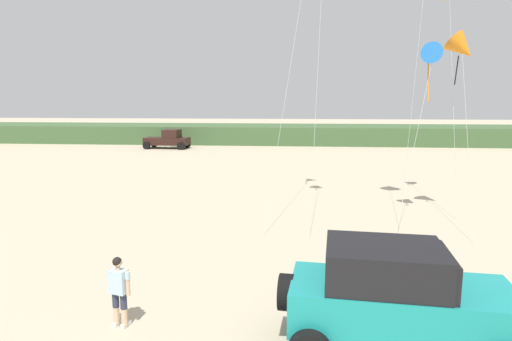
# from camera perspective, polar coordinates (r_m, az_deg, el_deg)

# --- Properties ---
(dune_ridge) EXTENTS (90.00, 8.56, 2.03)m
(dune_ridge) POSITION_cam_1_polar(r_m,az_deg,el_deg) (52.44, 3.99, 4.76)
(dune_ridge) COLOR #426038
(dune_ridge) RESTS_ON ground_plane
(jeep) EXTENTS (4.95, 2.75, 2.26)m
(jeep) POSITION_cam_1_polar(r_m,az_deg,el_deg) (9.64, 17.85, -15.35)
(jeep) COLOR teal
(jeep) RESTS_ON ground_plane
(person_watching) EXTENTS (0.60, 0.39, 1.67)m
(person_watching) POSITION_cam_1_polar(r_m,az_deg,el_deg) (10.68, -17.39, -14.36)
(person_watching) COLOR #DBB28E
(person_watching) RESTS_ON ground_plane
(distant_pickup) EXTENTS (4.72, 2.65, 1.98)m
(distant_pickup) POSITION_cam_1_polar(r_m,az_deg,el_deg) (46.88, -11.35, 3.97)
(distant_pickup) COLOR black
(distant_pickup) RESTS_ON ground_plane
(kite_red_delta) EXTENTS (1.70, 3.99, 7.85)m
(kite_red_delta) POSITION_cam_1_polar(r_m,az_deg,el_deg) (20.20, 25.21, 14.21)
(kite_red_delta) COLOR orange
(kite_red_delta) RESTS_ON ground_plane
(kite_pink_ribbon) EXTENTS (2.87, 4.88, 7.47)m
(kite_pink_ribbon) POSITION_cam_1_polar(r_m,az_deg,el_deg) (19.63, 22.09, 13.79)
(kite_pink_ribbon) COLOR blue
(kite_pink_ribbon) RESTS_ON ground_plane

